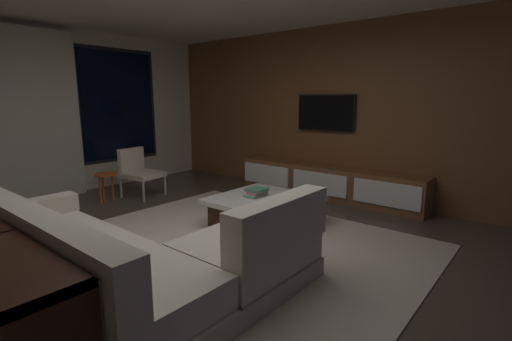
% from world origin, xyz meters
% --- Properties ---
extents(floor, '(9.20, 9.20, 0.00)m').
position_xyz_m(floor, '(0.00, 0.00, 0.00)').
color(floor, '#473D33').
extents(back_wall_with_window, '(6.60, 0.30, 2.70)m').
position_xyz_m(back_wall_with_window, '(-0.06, 3.62, 1.34)').
color(back_wall_with_window, beige).
rests_on(back_wall_with_window, floor).
extents(media_wall, '(0.12, 7.80, 2.70)m').
position_xyz_m(media_wall, '(3.06, 0.00, 1.35)').
color(media_wall, brown).
rests_on(media_wall, floor).
extents(area_rug, '(3.20, 3.80, 0.01)m').
position_xyz_m(area_rug, '(0.35, -0.10, 0.01)').
color(area_rug, beige).
rests_on(area_rug, floor).
extents(sectional_couch, '(1.98, 2.50, 0.82)m').
position_xyz_m(sectional_couch, '(-0.87, -0.16, 0.29)').
color(sectional_couch, '#B1A997').
rests_on(sectional_couch, floor).
extents(coffee_table, '(1.16, 1.16, 0.36)m').
position_xyz_m(coffee_table, '(1.13, 0.07, 0.19)').
color(coffee_table, '#331A0E').
rests_on(coffee_table, floor).
extents(book_stack_on_coffee_table, '(0.29, 0.22, 0.10)m').
position_xyz_m(book_stack_on_coffee_table, '(1.13, 0.19, 0.41)').
color(book_stack_on_coffee_table, gray).
rests_on(book_stack_on_coffee_table, coffee_table).
extents(accent_chair_near_window, '(0.63, 0.65, 0.78)m').
position_xyz_m(accent_chair_near_window, '(0.97, 2.55, 0.43)').
color(accent_chair_near_window, '#B2ADA0').
rests_on(accent_chair_near_window, floor).
extents(side_stool, '(0.32, 0.32, 0.46)m').
position_xyz_m(side_stool, '(0.40, 2.56, 0.37)').
color(side_stool, '#BF4C1E').
rests_on(side_stool, floor).
extents(media_console, '(0.46, 3.10, 0.52)m').
position_xyz_m(media_console, '(2.77, 0.05, 0.25)').
color(media_console, brown).
rests_on(media_console, floor).
extents(mounted_tv, '(0.05, 1.00, 0.58)m').
position_xyz_m(mounted_tv, '(2.95, 0.25, 1.35)').
color(mounted_tv, black).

